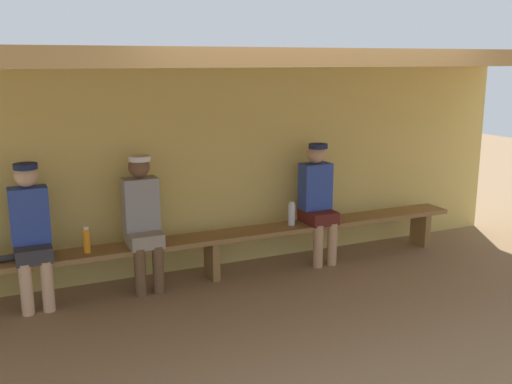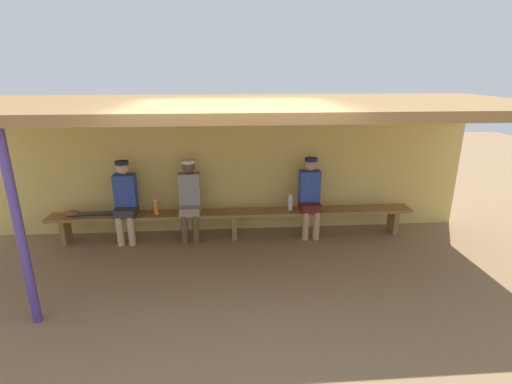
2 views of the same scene
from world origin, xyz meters
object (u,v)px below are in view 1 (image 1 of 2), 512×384
water_bottle_clear (292,214)px  player_in_blue (31,229)px  bench (212,242)px  player_in_white (142,216)px  water_bottle_orange (87,240)px  player_with_sunglasses (318,197)px

water_bottle_clear → player_in_blue: bearing=-179.7°
bench → player_in_white: 0.80m
bench → water_bottle_orange: (-1.26, -0.02, 0.19)m
player_in_white → player_in_blue: bearing=180.0°
player_with_sunglasses → water_bottle_clear: player_with_sunglasses is taller
bench → player_in_blue: (-1.74, 0.00, 0.36)m
water_bottle_orange → water_bottle_clear: bearing=1.0°
player_in_white → water_bottle_clear: bearing=0.4°
bench → water_bottle_clear: bearing=0.9°
player_with_sunglasses → water_bottle_orange: (-2.53, -0.03, -0.17)m
player_in_white → water_bottle_orange: bearing=-177.3°
player_with_sunglasses → player_in_blue: same height
bench → water_bottle_orange: 1.28m
player_in_blue → water_bottle_orange: size_ratio=5.30×
player_in_blue → water_bottle_orange: 0.51m
player_with_sunglasses → water_bottle_clear: (-0.32, 0.01, -0.16)m
water_bottle_orange → player_in_blue: bearing=176.9°
water_bottle_clear → bench: bearing=-179.1°
player_with_sunglasses → player_in_blue: bearing=180.0°
player_with_sunglasses → player_in_white: bearing=180.0°
player_in_blue → player_in_white: same height
player_in_blue → water_bottle_clear: size_ratio=5.10×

